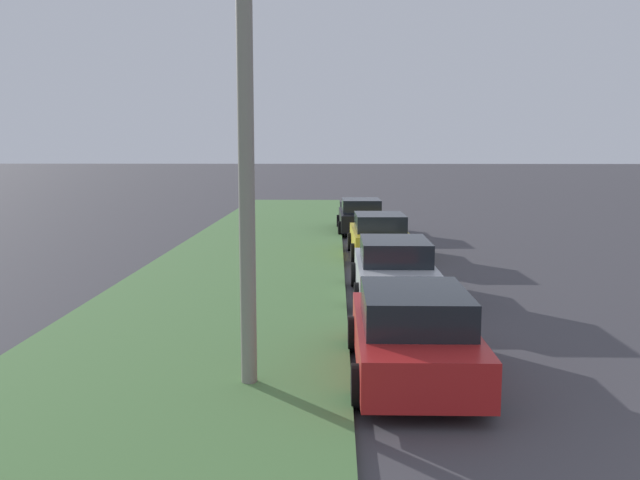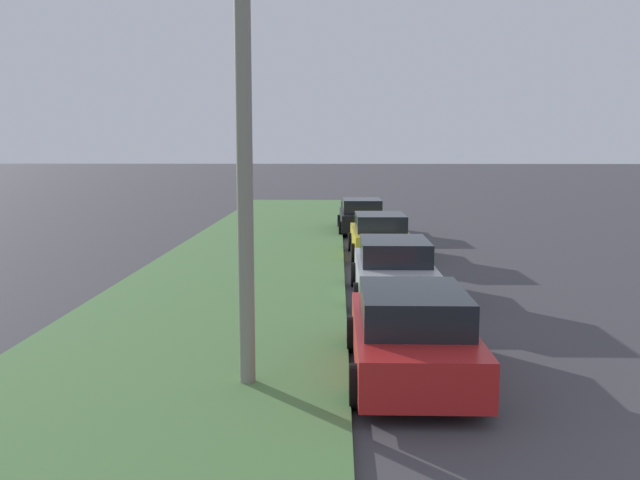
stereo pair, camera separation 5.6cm
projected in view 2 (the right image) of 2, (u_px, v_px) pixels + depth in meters
name	position (u px, v px, depth m)	size (l,w,h in m)	color
grass_median	(224.00, 295.00, 16.76)	(60.00, 6.00, 0.12)	#517F42
parked_car_red	(412.00, 334.00, 10.80)	(4.30, 2.02, 1.47)	red
parked_car_silver	(394.00, 269.00, 16.58)	(4.31, 2.04, 1.47)	#B2B5BA
parked_car_yellow	(380.00, 236.00, 22.88)	(4.34, 2.09, 1.47)	gold
parked_car_black	(361.00, 216.00, 29.42)	(4.33, 2.09, 1.47)	black
streetlight	(268.00, 96.00, 9.78)	(0.41, 2.87, 7.50)	gray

